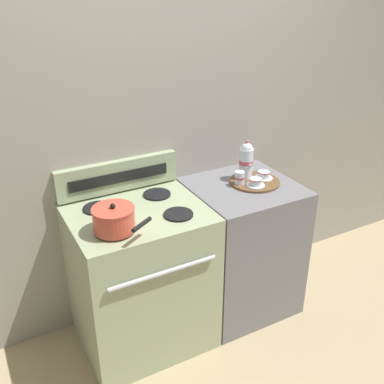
# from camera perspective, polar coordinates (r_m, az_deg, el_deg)

# --- Properties ---
(ground_plane) EXTENTS (6.00, 6.00, 0.00)m
(ground_plane) POSITION_cam_1_polar(r_m,az_deg,el_deg) (3.11, -0.24, -15.72)
(ground_plane) COLOR tan
(wall_back) EXTENTS (6.00, 0.05, 2.20)m
(wall_back) POSITION_cam_1_polar(r_m,az_deg,el_deg) (2.79, -3.56, 5.67)
(wall_back) COLOR #9E998E
(wall_back) RESTS_ON ground
(stove) EXTENTS (0.75, 0.65, 0.90)m
(stove) POSITION_cam_1_polar(r_m,az_deg,el_deg) (2.72, -6.42, -10.79)
(stove) COLOR #9EAD84
(stove) RESTS_ON ground
(control_panel) EXTENTS (0.74, 0.05, 0.19)m
(control_panel) POSITION_cam_1_polar(r_m,az_deg,el_deg) (2.68, -9.37, 2.03)
(control_panel) COLOR #9EAD84
(control_panel) RESTS_ON stove
(side_counter) EXTENTS (0.64, 0.62, 0.89)m
(side_counter) POSITION_cam_1_polar(r_m,az_deg,el_deg) (3.00, 6.23, -6.93)
(side_counter) COLOR slate
(side_counter) RESTS_ON ground
(saucepan) EXTENTS (0.26, 0.30, 0.15)m
(saucepan) POSITION_cam_1_polar(r_m,az_deg,el_deg) (2.28, -9.87, -3.41)
(saucepan) COLOR #D14C38
(saucepan) RESTS_ON stove
(serving_tray) EXTENTS (0.31, 0.31, 0.01)m
(serving_tray) POSITION_cam_1_polar(r_m,az_deg,el_deg) (2.83, 7.95, 1.31)
(serving_tray) COLOR brown
(serving_tray) RESTS_ON side_counter
(teapot) EXTENTS (0.09, 0.14, 0.25)m
(teapot) POSITION_cam_1_polar(r_m,az_deg,el_deg) (2.82, 6.89, 4.02)
(teapot) COLOR silver
(teapot) RESTS_ON serving_tray
(teacup_left) EXTENTS (0.12, 0.12, 0.05)m
(teacup_left) POSITION_cam_1_polar(r_m,az_deg,el_deg) (2.86, 9.09, 2.15)
(teacup_left) COLOR silver
(teacup_left) RESTS_ON serving_tray
(teacup_right) EXTENTS (0.12, 0.12, 0.05)m
(teacup_right) POSITION_cam_1_polar(r_m,az_deg,el_deg) (2.75, 8.07, 1.24)
(teacup_right) COLOR silver
(teacup_right) RESTS_ON serving_tray
(creamer_jug) EXTENTS (0.06, 0.06, 0.08)m
(creamer_jug) POSITION_cam_1_polar(r_m,az_deg,el_deg) (2.76, 6.05, 1.83)
(creamer_jug) COLOR silver
(creamer_jug) RESTS_ON serving_tray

